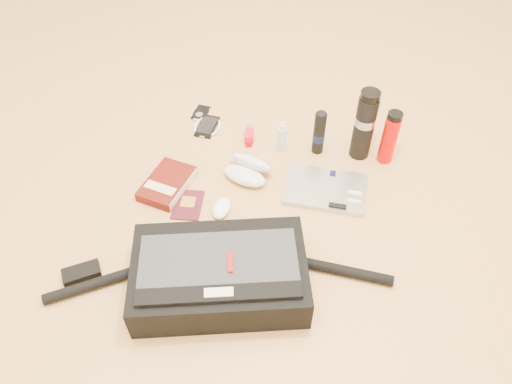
# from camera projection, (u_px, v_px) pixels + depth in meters

# --- Properties ---
(ground) EXTENTS (4.00, 4.00, 0.00)m
(ground) POSITION_uv_depth(u_px,v_px,m) (247.00, 220.00, 1.70)
(ground) COLOR tan
(ground) RESTS_ON ground
(messenger_bag) EXTENTS (1.00, 0.47, 0.15)m
(messenger_bag) POSITION_uv_depth(u_px,v_px,m) (219.00, 275.00, 1.48)
(messenger_bag) COLOR black
(messenger_bag) RESTS_ON ground
(laptop) EXTENTS (0.30, 0.21, 0.03)m
(laptop) POSITION_uv_depth(u_px,v_px,m) (326.00, 189.00, 1.78)
(laptop) COLOR #ACACAE
(laptop) RESTS_ON ground
(book) EXTENTS (0.16, 0.22, 0.04)m
(book) POSITION_uv_depth(u_px,v_px,m) (167.00, 184.00, 1.79)
(book) COLOR #4A0E08
(book) RESTS_ON ground
(passport) EXTENTS (0.12, 0.15, 0.01)m
(passport) POSITION_uv_depth(u_px,v_px,m) (188.00, 205.00, 1.74)
(passport) COLOR #440E1A
(passport) RESTS_ON ground
(mouse) EXTENTS (0.06, 0.10, 0.03)m
(mouse) POSITION_uv_depth(u_px,v_px,m) (222.00, 208.00, 1.72)
(mouse) COLOR white
(mouse) RESTS_ON ground
(sunglasses_case) EXTENTS (0.19, 0.17, 0.10)m
(sunglasses_case) POSITION_uv_depth(u_px,v_px,m) (248.00, 169.00, 1.82)
(sunglasses_case) COLOR silver
(sunglasses_case) RESTS_ON ground
(ipod) EXTENTS (0.08, 0.09, 0.01)m
(ipod) POSITION_uv_depth(u_px,v_px,m) (201.00, 113.00, 2.08)
(ipod) COLOR black
(ipod) RESTS_ON ground
(phone) EXTENTS (0.11, 0.13, 0.01)m
(phone) POSITION_uv_depth(u_px,v_px,m) (207.00, 126.00, 2.02)
(phone) COLOR black
(phone) RESTS_ON ground
(inhaler) EXTENTS (0.05, 0.12, 0.03)m
(inhaler) POSITION_uv_depth(u_px,v_px,m) (249.00, 135.00, 1.98)
(inhaler) COLOR red
(inhaler) RESTS_ON ground
(spray_bottle) EXTENTS (0.04, 0.04, 0.13)m
(spray_bottle) POSITION_uv_depth(u_px,v_px,m) (282.00, 138.00, 1.90)
(spray_bottle) COLOR #9FC9DD
(spray_bottle) RESTS_ON ground
(aerosol_can) EXTENTS (0.05, 0.05, 0.19)m
(aerosol_can) POSITION_uv_depth(u_px,v_px,m) (319.00, 132.00, 1.87)
(aerosol_can) COLOR black
(aerosol_can) RESTS_ON ground
(thermos_black) EXTENTS (0.10, 0.10, 0.29)m
(thermos_black) POSITION_uv_depth(u_px,v_px,m) (364.00, 125.00, 1.82)
(thermos_black) COLOR black
(thermos_black) RESTS_ON ground
(thermos_red) EXTENTS (0.07, 0.07, 0.22)m
(thermos_red) POSITION_uv_depth(u_px,v_px,m) (389.00, 138.00, 1.82)
(thermos_red) COLOR #D10200
(thermos_red) RESTS_ON ground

